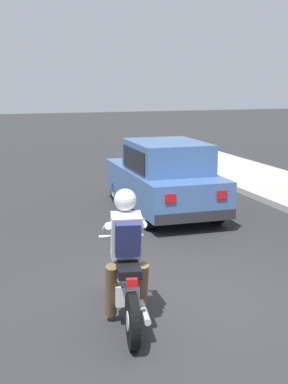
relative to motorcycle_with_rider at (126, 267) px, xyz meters
The scene contains 3 objects.
ground_plane 1.12m from the motorcycle_with_rider, 16.34° to the left, with size 80.00×80.00×0.00m, color #2B2B2D.
motorcycle_with_rider is the anchor object (origin of this frame).
car_hatchback 5.33m from the motorcycle_with_rider, 64.96° to the left, with size 1.70×3.80×1.57m.
Camera 1 is at (-2.50, -6.00, 2.85)m, focal length 50.00 mm.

